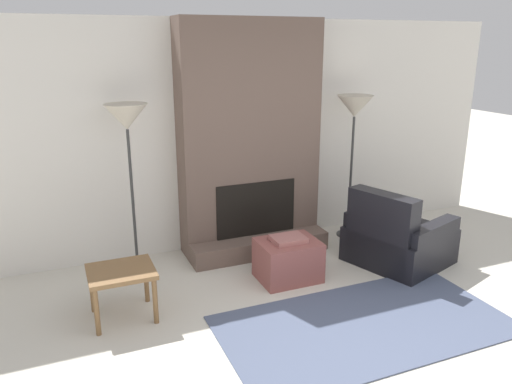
{
  "coord_description": "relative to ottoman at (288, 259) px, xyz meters",
  "views": [
    {
      "loc": [
        -2.07,
        -2.55,
        2.36
      ],
      "look_at": [
        0.0,
        2.42,
        0.72
      ],
      "focal_mm": 35.0,
      "sensor_mm": 36.0,
      "label": 1
    }
  ],
  "objects": [
    {
      "name": "fireplace",
      "position": [
        -0.03,
        0.94,
        1.01
      ],
      "size": [
        1.61,
        0.65,
        2.6
      ],
      "color": "brown",
      "rests_on": "ground_plane"
    },
    {
      "name": "ground_plane",
      "position": [
        -0.03,
        -1.64,
        -0.22
      ],
      "size": [
        24.0,
        24.0,
        0.0
      ],
      "primitive_type": "plane",
      "color": "beige"
    },
    {
      "name": "ottoman",
      "position": [
        0.0,
        0.0,
        0.0
      ],
      "size": [
        0.61,
        0.48,
        0.47
      ],
      "color": "#8C4C47",
      "rests_on": "ground_plane"
    },
    {
      "name": "side_table",
      "position": [
        -1.67,
        -0.11,
        0.17
      ],
      "size": [
        0.56,
        0.49,
        0.46
      ],
      "color": "brown",
      "rests_on": "ground_plane"
    },
    {
      "name": "armchair",
      "position": [
        1.25,
        -0.11,
        0.05
      ],
      "size": [
        1.17,
        1.17,
        0.86
      ],
      "rotation": [
        0.0,
        0.0,
        1.89
      ],
      "color": "black",
      "rests_on": "ground_plane"
    },
    {
      "name": "floor_lamp_left",
      "position": [
        -1.4,
        0.8,
        1.36
      ],
      "size": [
        0.43,
        0.43,
        1.77
      ],
      "color": "#333333",
      "rests_on": "ground_plane"
    },
    {
      "name": "area_rug",
      "position": [
        0.23,
        -1.05,
        -0.21
      ],
      "size": [
        2.51,
        1.31,
        0.01
      ],
      "primitive_type": "cube",
      "color": "#4C5670",
      "rests_on": "ground_plane"
    },
    {
      "name": "floor_lamp_right",
      "position": [
        1.23,
        0.8,
        1.34
      ],
      "size": [
        0.43,
        0.43,
        1.75
      ],
      "color": "#333333",
      "rests_on": "ground_plane"
    },
    {
      "name": "wall_back",
      "position": [
        -0.03,
        1.18,
        1.08
      ],
      "size": [
        6.88,
        0.06,
        2.6
      ],
      "primitive_type": "cube",
      "color": "silver",
      "rests_on": "ground_plane"
    }
  ]
}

